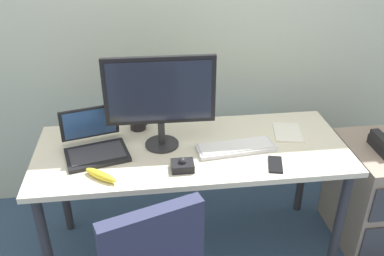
% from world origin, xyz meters
% --- Properties ---
extents(ground_plane, '(8.00, 8.00, 0.00)m').
position_xyz_m(ground_plane, '(0.00, 0.00, 0.00)').
color(ground_plane, '#334A67').
extents(desk, '(1.65, 0.66, 0.72)m').
position_xyz_m(desk, '(0.00, 0.00, 0.64)').
color(desk, beige).
rests_on(desk, ground).
extents(file_cabinet, '(0.42, 0.53, 0.65)m').
position_xyz_m(file_cabinet, '(1.11, -0.02, 0.32)').
color(file_cabinet, gray).
rests_on(file_cabinet, ground).
extents(monitor_main, '(0.56, 0.18, 0.50)m').
position_xyz_m(monitor_main, '(-0.16, 0.04, 1.02)').
color(monitor_main, '#262628').
rests_on(monitor_main, desk).
extents(keyboard, '(0.42, 0.18, 0.03)m').
position_xyz_m(keyboard, '(0.22, -0.05, 0.74)').
color(keyboard, silver).
rests_on(keyboard, desk).
extents(laptop, '(0.37, 0.36, 0.23)m').
position_xyz_m(laptop, '(-0.51, 0.03, 0.77)').
color(laptop, black).
rests_on(laptop, desk).
extents(trackball_mouse, '(0.11, 0.09, 0.07)m').
position_xyz_m(trackball_mouse, '(-0.07, -0.19, 0.75)').
color(trackball_mouse, black).
rests_on(trackball_mouse, desk).
extents(coffee_mug, '(0.10, 0.09, 0.11)m').
position_xyz_m(coffee_mug, '(-0.28, 0.24, 0.78)').
color(coffee_mug, black).
rests_on(coffee_mug, desk).
extents(paper_notepad, '(0.19, 0.23, 0.01)m').
position_xyz_m(paper_notepad, '(0.55, 0.08, 0.73)').
color(paper_notepad, white).
rests_on(paper_notepad, desk).
extents(cell_phone, '(0.10, 0.15, 0.01)m').
position_xyz_m(cell_phone, '(0.39, -0.21, 0.73)').
color(cell_phone, black).
rests_on(cell_phone, desk).
extents(banana, '(0.18, 0.15, 0.04)m').
position_xyz_m(banana, '(-0.46, -0.22, 0.74)').
color(banana, yellow).
rests_on(banana, desk).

